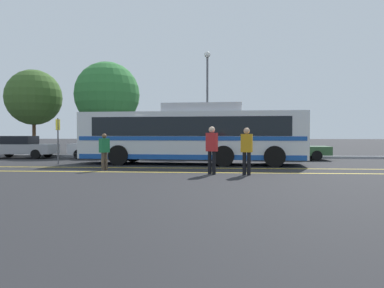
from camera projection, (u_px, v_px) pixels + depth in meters
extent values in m
plane|color=#262628|center=(164.00, 164.00, 19.39)|extent=(220.00, 220.00, 0.00)
cube|color=gold|center=(188.00, 168.00, 16.99)|extent=(31.26, 0.20, 0.01)
cube|color=gold|center=(184.00, 172.00, 15.02)|extent=(31.26, 0.20, 0.01)
cube|color=#99999E|center=(198.00, 157.00, 24.43)|extent=(39.26, 0.36, 0.15)
cube|color=silver|center=(192.00, 135.00, 19.15)|extent=(11.40, 3.26, 2.33)
cube|color=black|center=(192.00, 127.00, 19.14)|extent=(9.83, 3.20, 0.93)
cube|color=#194CA5|center=(192.00, 138.00, 19.15)|extent=(11.17, 3.28, 0.20)
cube|color=#194CA5|center=(192.00, 156.00, 19.17)|extent=(11.17, 3.27, 0.24)
cube|color=black|center=(87.00, 134.00, 19.92)|extent=(0.18, 2.24, 1.66)
cube|color=black|center=(87.00, 116.00, 19.89)|extent=(0.15, 1.79, 0.24)
cube|color=silver|center=(203.00, 108.00, 19.03)|extent=(4.06, 2.29, 0.43)
cube|color=black|center=(82.00, 153.00, 19.98)|extent=(0.16, 1.91, 0.04)
cube|color=black|center=(82.00, 156.00, 19.99)|extent=(0.16, 1.91, 0.04)
cylinder|color=black|center=(119.00, 155.00, 18.44)|extent=(1.02, 0.34, 1.00)
cylinder|color=black|center=(133.00, 153.00, 20.86)|extent=(1.02, 0.34, 1.00)
cylinder|color=black|center=(224.00, 156.00, 17.73)|extent=(1.02, 0.34, 1.00)
cylinder|color=black|center=(226.00, 153.00, 20.15)|extent=(1.02, 0.34, 1.00)
cylinder|color=black|center=(275.00, 156.00, 17.41)|extent=(1.02, 0.34, 1.00)
cylinder|color=black|center=(271.00, 154.00, 19.83)|extent=(1.02, 0.34, 1.00)
cube|color=#9E9EA3|center=(22.00, 149.00, 24.02)|extent=(4.33, 1.71, 0.61)
cube|color=black|center=(20.00, 140.00, 24.01)|extent=(1.82, 1.51, 0.52)
cylinder|color=black|center=(48.00, 153.00, 24.74)|extent=(0.60, 0.20, 0.60)
cylinder|color=black|center=(36.00, 154.00, 23.11)|extent=(0.60, 0.20, 0.60)
cylinder|color=black|center=(9.00, 153.00, 24.94)|extent=(0.60, 0.20, 0.60)
cube|color=silver|center=(103.00, 149.00, 23.71)|extent=(4.09, 1.92, 0.65)
cube|color=black|center=(104.00, 139.00, 23.68)|extent=(1.76, 1.58, 0.57)
cylinder|color=black|center=(79.00, 154.00, 23.08)|extent=(0.61, 0.23, 0.60)
cylinder|color=black|center=(89.00, 153.00, 24.67)|extent=(0.61, 0.23, 0.60)
cylinder|color=black|center=(117.00, 155.00, 22.76)|extent=(0.61, 0.23, 0.60)
cylinder|color=black|center=(126.00, 153.00, 24.35)|extent=(0.61, 0.23, 0.60)
cube|color=black|center=(184.00, 148.00, 23.28)|extent=(4.81, 2.23, 0.74)
cube|color=black|center=(182.00, 139.00, 23.28)|extent=(2.09, 1.79, 0.45)
cylinder|color=black|center=(209.00, 154.00, 23.93)|extent=(0.61, 0.25, 0.60)
cylinder|color=black|center=(205.00, 155.00, 22.20)|extent=(0.61, 0.25, 0.60)
cylinder|color=black|center=(165.00, 153.00, 24.39)|extent=(0.61, 0.25, 0.60)
cylinder|color=black|center=(158.00, 155.00, 22.65)|extent=(0.61, 0.25, 0.60)
cube|color=#335B33|center=(289.00, 150.00, 22.57)|extent=(4.70, 1.95, 0.52)
cube|color=black|center=(287.00, 142.00, 22.57)|extent=(1.99, 1.67, 0.50)
cylinder|color=black|center=(310.00, 154.00, 23.31)|extent=(0.60, 0.21, 0.60)
cylinder|color=black|center=(317.00, 156.00, 21.56)|extent=(0.60, 0.21, 0.60)
cylinder|color=black|center=(263.00, 154.00, 23.59)|extent=(0.60, 0.21, 0.60)
cylinder|color=black|center=(266.00, 155.00, 21.84)|extent=(0.60, 0.21, 0.60)
cylinder|color=brown|center=(106.00, 161.00, 16.06)|extent=(0.14, 0.14, 0.76)
cylinder|color=brown|center=(103.00, 161.00, 15.92)|extent=(0.14, 0.14, 0.76)
cube|color=#1E723F|center=(104.00, 145.00, 15.97)|extent=(0.41, 0.47, 0.60)
sphere|color=brown|center=(104.00, 136.00, 15.96)|extent=(0.21, 0.21, 0.21)
cylinder|color=black|center=(210.00, 163.00, 14.29)|extent=(0.14, 0.14, 0.89)
cylinder|color=black|center=(214.00, 163.00, 14.22)|extent=(0.14, 0.14, 0.89)
cube|color=red|center=(212.00, 142.00, 14.23)|extent=(0.47, 0.35, 0.70)
sphere|color=beige|center=(212.00, 130.00, 14.22)|extent=(0.24, 0.24, 0.24)
cylinder|color=black|center=(249.00, 164.00, 13.99)|extent=(0.14, 0.14, 0.86)
cylinder|color=black|center=(244.00, 164.00, 14.04)|extent=(0.14, 0.14, 0.86)
cube|color=orange|center=(247.00, 143.00, 13.99)|extent=(0.46, 0.31, 0.68)
sphere|color=tan|center=(247.00, 131.00, 13.98)|extent=(0.23, 0.23, 0.23)
cylinder|color=#59595E|center=(58.00, 141.00, 19.08)|extent=(0.07, 0.07, 2.36)
cube|color=yellow|center=(58.00, 125.00, 19.06)|extent=(0.06, 0.40, 0.56)
cylinder|color=#59595E|center=(207.00, 107.00, 25.40)|extent=(0.14, 0.14, 6.73)
sphere|color=silver|center=(207.00, 55.00, 25.31)|extent=(0.42, 0.42, 0.42)
cylinder|color=#513823|center=(107.00, 137.00, 28.83)|extent=(0.28, 0.28, 2.74)
sphere|color=#337A38|center=(107.00, 94.00, 28.74)|extent=(4.98, 4.98, 4.98)
cylinder|color=#513823|center=(34.00, 136.00, 30.39)|extent=(0.28, 0.28, 2.86)
sphere|color=#3D6028|center=(34.00, 97.00, 30.31)|extent=(4.48, 4.48, 4.48)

